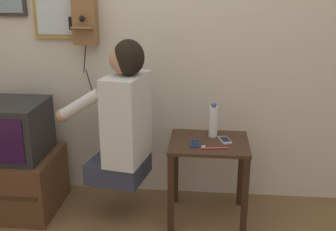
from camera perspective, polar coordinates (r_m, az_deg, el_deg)
wall_back at (r=3.05m, az=-1.30°, el=11.79°), size 6.80×0.05×2.55m
side_table at (r=2.88m, az=5.51°, el=-5.89°), size 0.53×0.44×0.57m
person at (r=2.78m, az=-6.13°, el=-0.18°), size 0.59×0.48×0.95m
tv_stand at (r=3.28m, az=-20.17°, el=-8.38°), size 0.64×0.55×0.42m
television at (r=3.12m, az=-20.90°, el=-1.75°), size 0.51×0.45×0.39m
wall_phone_antique at (r=3.06m, az=-11.18°, el=12.55°), size 0.20×0.19×0.74m
cell_phone_held at (r=2.77m, az=3.67°, el=-3.78°), size 0.06×0.12×0.01m
cell_phone_spare at (r=2.85m, az=7.71°, el=-3.31°), size 0.09×0.14×0.01m
water_bottle at (r=2.88m, az=6.16°, el=-0.79°), size 0.06×0.06×0.23m
toothbrush at (r=2.71m, az=6.14°, el=-4.38°), size 0.18×0.04×0.02m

